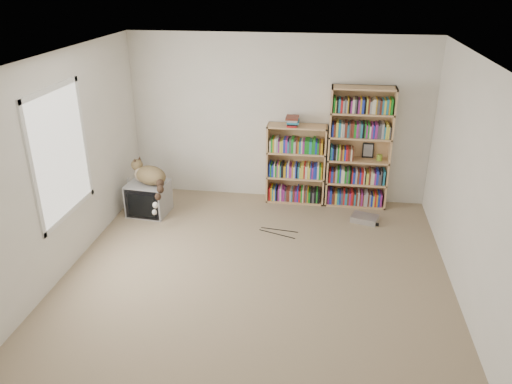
# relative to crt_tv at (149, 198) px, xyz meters

# --- Properties ---
(floor) EXTENTS (4.50, 5.00, 0.01)m
(floor) POSITION_rel_crt_tv_xyz_m (1.80, -1.61, -0.24)
(floor) COLOR #9C8A69
(floor) RESTS_ON ground
(wall_back) EXTENTS (4.50, 0.02, 2.50)m
(wall_back) POSITION_rel_crt_tv_xyz_m (1.80, 0.89, 1.01)
(wall_back) COLOR white
(wall_back) RESTS_ON floor
(wall_front) EXTENTS (4.50, 0.02, 2.50)m
(wall_front) POSITION_rel_crt_tv_xyz_m (1.80, -4.11, 1.01)
(wall_front) COLOR white
(wall_front) RESTS_ON floor
(wall_left) EXTENTS (0.02, 5.00, 2.50)m
(wall_left) POSITION_rel_crt_tv_xyz_m (-0.45, -1.61, 1.01)
(wall_left) COLOR white
(wall_left) RESTS_ON floor
(wall_right) EXTENTS (0.02, 5.00, 2.50)m
(wall_right) POSITION_rel_crt_tv_xyz_m (4.05, -1.61, 1.01)
(wall_right) COLOR white
(wall_right) RESTS_ON floor
(ceiling) EXTENTS (4.50, 5.00, 0.02)m
(ceiling) POSITION_rel_crt_tv_xyz_m (1.80, -1.61, 2.26)
(ceiling) COLOR white
(ceiling) RESTS_ON wall_back
(window) EXTENTS (0.02, 1.22, 1.52)m
(window) POSITION_rel_crt_tv_xyz_m (-0.44, -1.41, 1.16)
(window) COLOR white
(window) RESTS_ON wall_left
(crt_tv) EXTENTS (0.59, 0.54, 0.48)m
(crt_tv) POSITION_rel_crt_tv_xyz_m (0.00, 0.00, 0.00)
(crt_tv) COLOR #97979A
(crt_tv) RESTS_ON floor
(cat) EXTENTS (0.67, 0.73, 0.59)m
(cat) POSITION_rel_crt_tv_xyz_m (0.10, -0.09, 0.34)
(cat) COLOR #392A17
(cat) RESTS_ON crt_tv
(bookcase_tall) EXTENTS (0.90, 0.30, 1.81)m
(bookcase_tall) POSITION_rel_crt_tv_xyz_m (3.01, 0.75, 0.62)
(bookcase_tall) COLOR tan
(bookcase_tall) RESTS_ON floor
(bookcase_short) EXTENTS (0.88, 0.30, 1.21)m
(bookcase_short) POSITION_rel_crt_tv_xyz_m (2.10, 0.76, 0.31)
(bookcase_short) COLOR tan
(bookcase_short) RESTS_ON floor
(book_stack) EXTENTS (0.20, 0.26, 0.14)m
(book_stack) POSITION_rel_crt_tv_xyz_m (2.03, 0.70, 1.04)
(book_stack) COLOR red
(book_stack) RESTS_ON bookcase_short
(green_mug) EXTENTS (0.08, 0.08, 0.09)m
(green_mug) POSITION_rel_crt_tv_xyz_m (3.32, 0.73, 0.54)
(green_mug) COLOR olive
(green_mug) RESTS_ON bookcase_tall
(framed_print) EXTENTS (0.17, 0.05, 0.22)m
(framed_print) POSITION_rel_crt_tv_xyz_m (3.15, 0.83, 0.61)
(framed_print) COLOR black
(framed_print) RESTS_ON bookcase_tall
(dvd_player) EXTENTS (0.42, 0.35, 0.08)m
(dvd_player) POSITION_rel_crt_tv_xyz_m (3.14, 0.18, -0.20)
(dvd_player) COLOR #BABABF
(dvd_player) RESTS_ON floor
(wall_outlet) EXTENTS (0.01, 0.08, 0.13)m
(wall_outlet) POSITION_rel_crt_tv_xyz_m (-0.44, 0.34, 0.08)
(wall_outlet) COLOR silver
(wall_outlet) RESTS_ON wall_left
(floor_cables) EXTENTS (1.20, 0.70, 0.01)m
(floor_cables) POSITION_rel_crt_tv_xyz_m (1.77, -0.19, -0.23)
(floor_cables) COLOR black
(floor_cables) RESTS_ON floor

